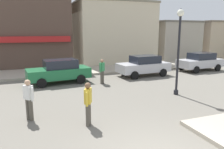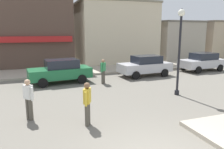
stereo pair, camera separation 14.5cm
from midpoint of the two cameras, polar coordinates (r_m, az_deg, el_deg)
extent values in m
cube|color=#A89E8C|center=(18.76, -10.71, 0.90)|extent=(80.00, 4.00, 0.15)
cylinder|color=black|center=(12.06, 16.56, 4.63)|extent=(0.12, 0.12, 4.20)
cylinder|color=black|center=(12.43, 16.04, -4.46)|extent=(0.24, 0.24, 0.24)
sphere|color=white|center=(12.02, 17.17, 15.14)|extent=(0.36, 0.36, 0.36)
cone|color=black|center=(12.03, 17.21, 15.82)|extent=(0.32, 0.32, 0.18)
cube|color=#1E6B3D|center=(14.83, -14.03, 0.35)|extent=(4.16, 2.13, 0.66)
cube|color=#1E232D|center=(14.76, -13.58, 2.73)|extent=(2.22, 1.61, 0.56)
cylinder|color=black|center=(13.87, -18.17, -2.19)|extent=(0.62, 0.24, 0.60)
cylinder|color=black|center=(15.52, -19.13, -0.86)|extent=(0.62, 0.24, 0.60)
cylinder|color=black|center=(14.42, -8.40, -1.24)|extent=(0.62, 0.24, 0.60)
cylinder|color=black|center=(16.01, -10.32, -0.05)|extent=(0.62, 0.24, 0.60)
cube|color=#B7B7BC|center=(16.89, 7.92, 1.90)|extent=(4.10, 1.96, 0.66)
cube|color=#1E232D|center=(16.89, 8.41, 3.97)|extent=(2.17, 1.53, 0.56)
cylinder|color=black|center=(15.62, 5.67, -0.21)|extent=(0.61, 0.22, 0.60)
cylinder|color=black|center=(17.08, 2.84, 0.83)|extent=(0.61, 0.22, 0.60)
cylinder|color=black|center=(16.97, 12.96, 0.48)|extent=(0.61, 0.22, 0.60)
cylinder|color=black|center=(18.33, 9.77, 1.40)|extent=(0.61, 0.22, 0.60)
cube|color=#B7B7BC|center=(20.40, 21.75, 2.81)|extent=(4.13, 2.03, 0.66)
cube|color=#1E232D|center=(20.44, 22.16, 4.52)|extent=(2.19, 1.56, 0.56)
cylinder|color=black|center=(18.99, 20.96, 1.15)|extent=(0.61, 0.23, 0.60)
cylinder|color=black|center=(20.18, 17.50, 1.94)|extent=(0.61, 0.23, 0.60)
cylinder|color=black|center=(20.83, 25.71, 1.62)|extent=(0.61, 0.23, 0.60)
cylinder|color=black|center=(21.93, 22.29, 2.33)|extent=(0.61, 0.23, 0.60)
cylinder|color=#4C473D|center=(8.22, -6.58, -10.03)|extent=(0.16, 0.16, 0.85)
cylinder|color=#4C473D|center=(8.05, -6.84, -10.50)|extent=(0.16, 0.16, 0.85)
cube|color=gold|center=(7.91, -6.82, -5.57)|extent=(0.35, 0.42, 0.54)
sphere|color=brown|center=(7.81, -6.89, -2.90)|extent=(0.22, 0.22, 0.22)
cylinder|color=gold|center=(8.14, -6.48, -5.44)|extent=(0.12, 0.12, 0.52)
cylinder|color=gold|center=(7.71, -7.16, -6.42)|extent=(0.12, 0.12, 0.52)
cylinder|color=#4C473D|center=(14.37, -2.72, -0.66)|extent=(0.16, 0.16, 0.85)
cylinder|color=#4C473D|center=(14.21, -3.04, -0.80)|extent=(0.16, 0.16, 0.85)
cube|color=#338C51|center=(14.16, -2.91, 2.02)|extent=(0.41, 0.41, 0.54)
sphere|color=#9E7051|center=(14.11, -2.92, 3.54)|extent=(0.22, 0.22, 0.22)
cylinder|color=#338C51|center=(14.38, -2.51, 1.96)|extent=(0.13, 0.13, 0.52)
cylinder|color=#338C51|center=(13.97, -3.31, 1.68)|extent=(0.13, 0.13, 0.52)
cylinder|color=#4C473D|center=(9.20, -21.49, -8.42)|extent=(0.16, 0.16, 0.85)
cylinder|color=#4C473D|center=(9.06, -20.83, -8.68)|extent=(0.16, 0.16, 0.85)
cube|color=white|center=(8.92, -21.48, -4.34)|extent=(0.39, 0.42, 0.54)
sphere|color=tan|center=(8.83, -21.66, -1.96)|extent=(0.22, 0.22, 0.22)
cylinder|color=white|center=(9.12, -22.29, -4.39)|extent=(0.13, 0.13, 0.52)
cylinder|color=white|center=(8.75, -20.59, -4.91)|extent=(0.13, 0.13, 0.52)
cube|color=brown|center=(24.05, -24.81, 10.93)|extent=(10.51, 7.57, 7.33)
cube|color=#B21E1E|center=(20.14, -25.37, 8.24)|extent=(9.98, 0.40, 0.50)
cube|color=beige|center=(25.03, -0.59, 10.61)|extent=(7.98, 7.35, 6.19)
cube|color=gray|center=(25.19, -0.60, 17.89)|extent=(8.14, 7.49, 0.20)
cube|color=#9E9384|center=(27.62, 14.97, 8.38)|extent=(5.07, 5.12, 4.33)
cube|color=#5E584F|center=(27.61, 15.22, 13.07)|extent=(5.17, 5.22, 0.20)
cube|color=tan|center=(33.01, 23.66, 8.31)|extent=(6.61, 7.59, 4.41)
cube|color=#685B4C|center=(33.01, 23.98, 12.30)|extent=(6.74, 7.74, 0.20)
camera|label=1|loc=(0.07, -90.43, -0.09)|focal=35.00mm
camera|label=2|loc=(0.07, 89.57, 0.09)|focal=35.00mm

